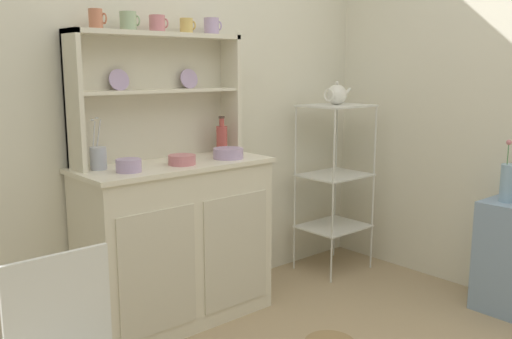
% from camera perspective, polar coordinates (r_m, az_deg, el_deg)
% --- Properties ---
extents(wall_back, '(3.84, 0.05, 2.50)m').
position_cam_1_polar(wall_back, '(3.10, -10.83, 8.24)').
color(wall_back, silver).
rests_on(wall_back, ground).
extents(hutch_cabinet, '(1.03, 0.45, 0.87)m').
position_cam_1_polar(hutch_cabinet, '(3.01, -8.22, -7.31)').
color(hutch_cabinet, silver).
rests_on(hutch_cabinet, ground).
extents(hutch_shelf_unit, '(0.96, 0.18, 0.67)m').
position_cam_1_polar(hutch_shelf_unit, '(3.01, -10.35, 8.45)').
color(hutch_shelf_unit, beige).
rests_on(hutch_shelf_unit, hutch_cabinet).
extents(bakers_rack, '(0.43, 0.35, 1.12)m').
position_cam_1_polar(bakers_rack, '(3.72, 8.14, 0.11)').
color(bakers_rack, silver).
rests_on(bakers_rack, ground).
extents(cup_terracotta_0, '(0.08, 0.07, 0.09)m').
position_cam_1_polar(cup_terracotta_0, '(2.82, -16.18, 14.70)').
color(cup_terracotta_0, '#C67556').
rests_on(cup_terracotta_0, hutch_shelf_unit).
extents(cup_sage_1, '(0.10, 0.08, 0.09)m').
position_cam_1_polar(cup_sage_1, '(2.90, -13.03, 14.70)').
color(cup_sage_1, '#9EB78E').
rests_on(cup_sage_1, hutch_shelf_unit).
extents(cup_rose_2, '(0.10, 0.08, 0.09)m').
position_cam_1_polar(cup_rose_2, '(2.98, -10.14, 14.61)').
color(cup_rose_2, '#D17A84').
rests_on(cup_rose_2, hutch_shelf_unit).
extents(cup_gold_3, '(0.08, 0.07, 0.08)m').
position_cam_1_polar(cup_gold_3, '(3.07, -7.18, 14.50)').
color(cup_gold_3, '#DBB760').
rests_on(cup_gold_3, hutch_shelf_unit).
extents(cup_lilac_4, '(0.10, 0.08, 0.09)m').
position_cam_1_polar(cup_lilac_4, '(3.17, -4.60, 14.52)').
color(cup_lilac_4, '#B79ECC').
rests_on(cup_lilac_4, hutch_shelf_unit).
extents(bowl_mixing_large, '(0.12, 0.12, 0.06)m').
position_cam_1_polar(bowl_mixing_large, '(2.69, -13.00, 0.41)').
color(bowl_mixing_large, '#B79ECC').
rests_on(bowl_mixing_large, hutch_cabinet).
extents(bowl_floral_medium, '(0.14, 0.14, 0.05)m').
position_cam_1_polar(bowl_floral_medium, '(2.84, -7.65, 1.00)').
color(bowl_floral_medium, '#D17A84').
rests_on(bowl_floral_medium, hutch_cabinet).
extents(bowl_cream_small, '(0.17, 0.17, 0.06)m').
position_cam_1_polar(bowl_cream_small, '(3.02, -2.88, 1.69)').
color(bowl_cream_small, '#B79ECC').
rests_on(bowl_cream_small, hutch_cabinet).
extents(jam_bottle, '(0.06, 0.06, 0.22)m').
position_cam_1_polar(jam_bottle, '(3.18, -3.54, 3.21)').
color(jam_bottle, '#B74C47').
rests_on(jam_bottle, hutch_cabinet).
extents(utensil_jar, '(0.08, 0.08, 0.25)m').
position_cam_1_polar(utensil_jar, '(2.78, -15.97, 1.19)').
color(utensil_jar, '#B2B7C6').
rests_on(utensil_jar, hutch_cabinet).
extents(porcelain_teapot, '(0.22, 0.13, 0.15)m').
position_cam_1_polar(porcelain_teapot, '(3.66, 8.32, 7.67)').
color(porcelain_teapot, white).
rests_on(porcelain_teapot, bakers_rack).
extents(flower_vase, '(0.10, 0.10, 0.35)m').
position_cam_1_polar(flower_vase, '(3.34, 24.71, -1.08)').
color(flower_vase, '#8EB2D1').
rests_on(flower_vase, side_shelf_blue).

